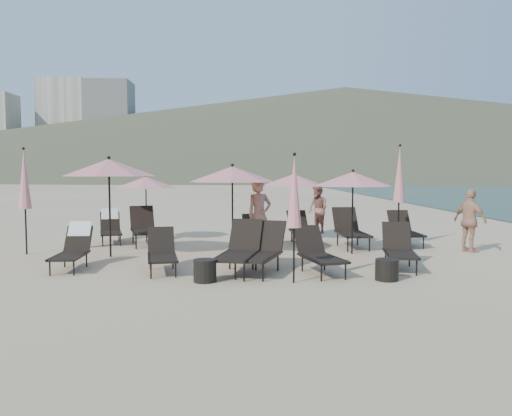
{
  "coord_description": "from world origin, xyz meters",
  "views": [
    {
      "loc": [
        -0.85,
        -9.95,
        2.04
      ],
      "look_at": [
        -0.6,
        3.5,
        1.1
      ],
      "focal_mm": 35.0,
      "sensor_mm": 36.0,
      "label": 1
    }
  ],
  "objects_px": {
    "lounger_1": "(162,252)",
    "umbrella_open_4": "(293,180)",
    "lounger_6": "(111,227)",
    "lounger_3": "(262,250)",
    "lounger_11": "(405,229)",
    "umbrella_open_1": "(232,174)",
    "umbrella_open_0": "(109,168)",
    "beachgoer_a": "(259,215)",
    "beachgoer_c": "(470,221)",
    "lounger_5": "(399,248)",
    "lounger_0": "(73,247)",
    "side_table_0": "(205,271)",
    "side_table_1": "(387,270)",
    "lounger_10": "(350,229)",
    "umbrella_open_3": "(146,182)",
    "lounger_8": "(254,233)",
    "umbrella_closed_2": "(24,180)",
    "lounger_2": "(240,249)",
    "umbrella_open_2": "(353,179)",
    "lounger_7": "(144,227)",
    "umbrella_closed_1": "(399,175)",
    "lounger_4": "(318,252)",
    "beachgoer_b": "(318,209)",
    "lounger_9": "(302,228)",
    "umbrella_closed_0": "(294,193)"
  },
  "relations": [
    {
      "from": "lounger_1",
      "to": "umbrella_open_4",
      "type": "distance_m",
      "value": 5.8
    },
    {
      "from": "lounger_6",
      "to": "umbrella_open_4",
      "type": "distance_m",
      "value": 5.59
    },
    {
      "from": "lounger_3",
      "to": "lounger_11",
      "type": "bearing_deg",
      "value": 61.27
    },
    {
      "from": "umbrella_open_1",
      "to": "umbrella_open_0",
      "type": "bearing_deg",
      "value": -176.89
    },
    {
      "from": "beachgoer_a",
      "to": "beachgoer_c",
      "type": "bearing_deg",
      "value": -29.3
    },
    {
      "from": "lounger_5",
      "to": "beachgoer_c",
      "type": "height_order",
      "value": "beachgoer_c"
    },
    {
      "from": "lounger_0",
      "to": "lounger_5",
      "type": "bearing_deg",
      "value": -3.61
    },
    {
      "from": "lounger_11",
      "to": "beachgoer_a",
      "type": "distance_m",
      "value": 4.31
    },
    {
      "from": "side_table_0",
      "to": "side_table_1",
      "type": "height_order",
      "value": "side_table_0"
    },
    {
      "from": "umbrella_open_4",
      "to": "side_table_1",
      "type": "height_order",
      "value": "umbrella_open_4"
    },
    {
      "from": "lounger_10",
      "to": "umbrella_open_3",
      "type": "height_order",
      "value": "umbrella_open_3"
    },
    {
      "from": "beachgoer_c",
      "to": "lounger_8",
      "type": "bearing_deg",
      "value": 57.03
    },
    {
      "from": "umbrella_open_1",
      "to": "umbrella_open_4",
      "type": "relative_size",
      "value": 1.1
    },
    {
      "from": "umbrella_closed_2",
      "to": "beachgoer_a",
      "type": "height_order",
      "value": "umbrella_closed_2"
    },
    {
      "from": "lounger_6",
      "to": "lounger_2",
      "type": "bearing_deg",
      "value": -66.05
    },
    {
      "from": "lounger_5",
      "to": "umbrella_open_2",
      "type": "xyz_separation_m",
      "value": [
        -0.61,
        1.92,
        1.46
      ]
    },
    {
      "from": "lounger_7",
      "to": "umbrella_closed_1",
      "type": "height_order",
      "value": "umbrella_closed_1"
    },
    {
      "from": "lounger_7",
      "to": "beachgoer_a",
      "type": "xyz_separation_m",
      "value": [
        3.3,
        -1.35,
        0.44
      ]
    },
    {
      "from": "lounger_4",
      "to": "umbrella_open_1",
      "type": "bearing_deg",
      "value": 114.19
    },
    {
      "from": "umbrella_open_1",
      "to": "umbrella_closed_2",
      "type": "xyz_separation_m",
      "value": [
        -5.2,
        0.26,
        -0.14
      ]
    },
    {
      "from": "lounger_7",
      "to": "umbrella_open_2",
      "type": "distance_m",
      "value": 6.09
    },
    {
      "from": "beachgoer_a",
      "to": "umbrella_open_1",
      "type": "bearing_deg",
      "value": -160.78
    },
    {
      "from": "umbrella_open_0",
      "to": "umbrella_open_3",
      "type": "distance_m",
      "value": 3.0
    },
    {
      "from": "lounger_0",
      "to": "lounger_4",
      "type": "height_order",
      "value": "lounger_0"
    },
    {
      "from": "umbrella_open_1",
      "to": "umbrella_open_3",
      "type": "relative_size",
      "value": 1.14
    },
    {
      "from": "side_table_0",
      "to": "umbrella_open_0",
      "type": "bearing_deg",
      "value": 131.64
    },
    {
      "from": "beachgoer_b",
      "to": "side_table_0",
      "type": "bearing_deg",
      "value": -52.48
    },
    {
      "from": "lounger_9",
      "to": "lounger_1",
      "type": "bearing_deg",
      "value": -138.62
    },
    {
      "from": "lounger_1",
      "to": "side_table_0",
      "type": "distance_m",
      "value": 1.43
    },
    {
      "from": "side_table_0",
      "to": "lounger_6",
      "type": "bearing_deg",
      "value": 120.9
    },
    {
      "from": "umbrella_closed_1",
      "to": "umbrella_closed_2",
      "type": "relative_size",
      "value": 1.06
    },
    {
      "from": "umbrella_closed_1",
      "to": "beachgoer_a",
      "type": "xyz_separation_m",
      "value": [
        -3.96,
        -0.95,
        -1.05
      ]
    },
    {
      "from": "lounger_5",
      "to": "lounger_11",
      "type": "distance_m",
      "value": 3.65
    },
    {
      "from": "umbrella_open_0",
      "to": "beachgoer_c",
      "type": "height_order",
      "value": "umbrella_open_0"
    },
    {
      "from": "umbrella_open_0",
      "to": "umbrella_closed_0",
      "type": "height_order",
      "value": "umbrella_open_0"
    },
    {
      "from": "side_table_0",
      "to": "umbrella_closed_1",
      "type": "bearing_deg",
      "value": 42.61
    },
    {
      "from": "side_table_0",
      "to": "beachgoer_c",
      "type": "bearing_deg",
      "value": 27.55
    },
    {
      "from": "lounger_8",
      "to": "lounger_2",
      "type": "bearing_deg",
      "value": -100.33
    },
    {
      "from": "lounger_9",
      "to": "lounger_5",
      "type": "bearing_deg",
      "value": -77.35
    },
    {
      "from": "lounger_10",
      "to": "umbrella_closed_1",
      "type": "height_order",
      "value": "umbrella_closed_1"
    },
    {
      "from": "lounger_9",
      "to": "side_table_1",
      "type": "height_order",
      "value": "lounger_9"
    },
    {
      "from": "umbrella_open_4",
      "to": "umbrella_closed_1",
      "type": "bearing_deg",
      "value": -19.21
    },
    {
      "from": "umbrella_open_0",
      "to": "umbrella_open_3",
      "type": "xyz_separation_m",
      "value": [
        0.28,
        2.96,
        -0.41
      ]
    },
    {
      "from": "lounger_8",
      "to": "lounger_10",
      "type": "distance_m",
      "value": 2.69
    },
    {
      "from": "lounger_1",
      "to": "umbrella_open_1",
      "type": "bearing_deg",
      "value": 43.05
    },
    {
      "from": "lounger_0",
      "to": "lounger_6",
      "type": "distance_m",
      "value": 4.0
    },
    {
      "from": "lounger_6",
      "to": "beachgoer_b",
      "type": "height_order",
      "value": "beachgoer_b"
    },
    {
      "from": "lounger_8",
      "to": "beachgoer_c",
      "type": "xyz_separation_m",
      "value": [
        5.56,
        -0.64,
        0.4
      ]
    },
    {
      "from": "lounger_11",
      "to": "beachgoer_b",
      "type": "distance_m",
      "value": 3.57
    },
    {
      "from": "lounger_4",
      "to": "umbrella_closed_2",
      "type": "height_order",
      "value": "umbrella_closed_2"
    }
  ]
}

